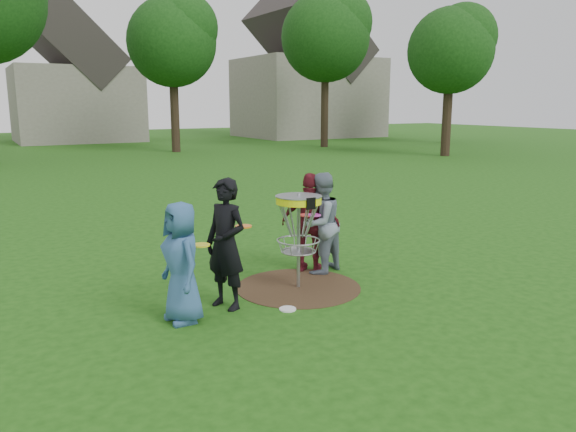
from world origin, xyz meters
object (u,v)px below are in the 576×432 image
player_grey (320,223)px  player_maroon (311,223)px  player_black (226,244)px  disc_golf_basket (299,218)px  player_blue (182,262)px

player_grey → player_maroon: player_grey is taller
player_black → disc_golf_basket: 1.25m
player_blue → player_black: player_black is taller
player_blue → disc_golf_basket: (1.87, 0.39, 0.28)m
player_maroon → disc_golf_basket: bearing=90.7°
player_black → player_maroon: (1.79, 0.81, -0.07)m
player_maroon → player_black: bearing=69.1°
player_blue → player_maroon: 2.63m
player_grey → disc_golf_basket: size_ratio=1.14×
player_grey → disc_golf_basket: (-0.69, -0.48, 0.23)m
player_blue → player_maroon: bearing=107.6°
player_maroon → disc_golf_basket: player_maroon is taller
player_grey → player_blue: bearing=-2.9°
player_blue → player_grey: bearing=104.6°
player_grey → player_maroon: 0.16m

